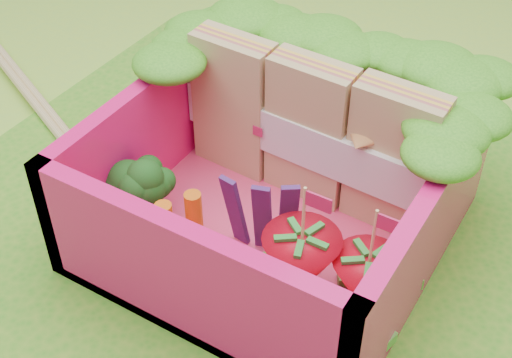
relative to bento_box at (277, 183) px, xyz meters
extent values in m
plane|color=#A6D63C|center=(-0.19, 0.00, -0.31)|extent=(14.00, 14.00, 0.00)
cube|color=#49A124|center=(-0.19, 0.00, -0.29)|extent=(2.60, 2.60, 0.03)
cube|color=#EC3C6D|center=(0.00, 0.00, -0.25)|extent=(1.30, 1.30, 0.05)
cube|color=#F61471|center=(0.00, 0.61, 0.00)|extent=(1.30, 0.07, 0.55)
cube|color=#F61471|center=(0.00, -0.61, 0.00)|extent=(1.30, 0.07, 0.55)
cube|color=#F61471|center=(-0.62, 0.00, 0.00)|extent=(0.07, 1.30, 0.55)
cube|color=#F61471|center=(0.61, 0.00, 0.00)|extent=(0.07, 1.30, 0.55)
ellipsoid|color=#2E8818|center=(-0.50, 0.58, 0.33)|extent=(0.30, 0.30, 0.11)
ellipsoid|color=#2E8818|center=(-0.38, 0.58, 0.33)|extent=(0.30, 0.30, 0.11)
ellipsoid|color=#2E8818|center=(-0.25, 0.58, 0.33)|extent=(0.30, 0.30, 0.11)
ellipsoid|color=#2E8818|center=(-0.12, 0.58, 0.33)|extent=(0.30, 0.30, 0.11)
ellipsoid|color=#2E8818|center=(0.00, 0.58, 0.33)|extent=(0.30, 0.30, 0.11)
ellipsoid|color=#2E8818|center=(0.13, 0.58, 0.33)|extent=(0.30, 0.30, 0.11)
ellipsoid|color=#2E8818|center=(0.25, 0.58, 0.33)|extent=(0.30, 0.30, 0.11)
ellipsoid|color=#2E8818|center=(0.38, 0.58, 0.33)|extent=(0.30, 0.30, 0.11)
ellipsoid|color=#2E8818|center=(0.50, 0.58, 0.33)|extent=(0.30, 0.30, 0.11)
ellipsoid|color=#2E8818|center=(-0.58, 0.10, 0.33)|extent=(0.27, 0.27, 0.10)
ellipsoid|color=#2E8818|center=(-0.58, 0.24, 0.33)|extent=(0.27, 0.27, 0.10)
ellipsoid|color=#2E8818|center=(-0.58, 0.38, 0.33)|extent=(0.27, 0.27, 0.10)
ellipsoid|color=#2E8818|center=(-0.58, 0.52, 0.33)|extent=(0.27, 0.27, 0.10)
ellipsoid|color=#2E8818|center=(-0.58, 0.66, 0.33)|extent=(0.27, 0.27, 0.10)
ellipsoid|color=#2E8818|center=(0.58, 0.10, 0.33)|extent=(0.27, 0.27, 0.10)
ellipsoid|color=#2E8818|center=(0.58, 0.24, 0.33)|extent=(0.27, 0.27, 0.10)
ellipsoid|color=#2E8818|center=(0.58, 0.38, 0.33)|extent=(0.27, 0.27, 0.10)
ellipsoid|color=#2E8818|center=(0.58, 0.52, 0.33)|extent=(0.27, 0.27, 0.10)
ellipsoid|color=#2E8818|center=(0.58, 0.66, 0.33)|extent=(0.27, 0.27, 0.10)
cube|color=tan|center=(-0.37, 0.27, 0.09)|extent=(0.36, 0.16, 0.63)
cube|color=tan|center=(0.00, 0.27, 0.09)|extent=(0.36, 0.16, 0.63)
cube|color=tan|center=(0.37, 0.27, 0.09)|extent=(0.36, 0.16, 0.63)
cube|color=white|center=(0.00, 0.27, 0.06)|extent=(1.15, 0.22, 0.20)
cylinder|color=#629045|center=(-0.45, -0.27, -0.15)|extent=(0.12, 0.12, 0.15)
ellipsoid|color=#134719|center=(-0.45, -0.27, -0.01)|extent=(0.34, 0.34, 0.12)
cylinder|color=orange|center=(-0.30, -0.35, -0.11)|extent=(0.07, 0.07, 0.24)
cylinder|color=orange|center=(-0.24, -0.24, -0.11)|extent=(0.07, 0.07, 0.23)
cube|color=#441B5E|center=(-0.07, -0.19, -0.04)|extent=(0.07, 0.03, 0.38)
cube|color=#441B5E|center=(0.04, -0.17, -0.04)|extent=(0.07, 0.04, 0.38)
cube|color=#441B5E|center=(0.12, -0.12, -0.04)|extent=(0.07, 0.06, 0.38)
cone|color=red|center=(0.26, -0.28, -0.08)|extent=(0.29, 0.29, 0.29)
cylinder|color=#E4CA80|center=(0.26, -0.28, 0.18)|extent=(0.01, 0.01, 0.24)
cube|color=#CA2157|center=(0.31, -0.28, 0.26)|extent=(0.10, 0.01, 0.06)
cone|color=red|center=(0.50, -0.23, -0.09)|extent=(0.26, 0.26, 0.26)
cylinder|color=#E4CA80|center=(0.50, -0.23, 0.16)|extent=(0.01, 0.01, 0.24)
cube|color=#CA2157|center=(0.55, -0.23, 0.24)|extent=(0.10, 0.01, 0.06)
cube|color=#5CB137|center=(0.50, -0.08, -0.20)|extent=(0.31, 0.22, 0.05)
cube|color=#5CB137|center=(0.50, -0.30, -0.20)|extent=(0.33, 0.14, 0.05)
cube|color=#5CB137|center=(0.18, -0.38, -0.20)|extent=(0.21, 0.32, 0.05)
cube|color=#5CB137|center=(0.06, -0.27, -0.20)|extent=(0.26, 0.29, 0.05)
cube|color=tan|center=(-1.29, 0.04, -0.25)|extent=(2.14, 1.00, 0.04)
cube|color=tan|center=(-1.24, 0.06, -0.25)|extent=(2.14, 1.00, 0.04)
camera|label=1|loc=(1.03, -1.86, 1.85)|focal=50.00mm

